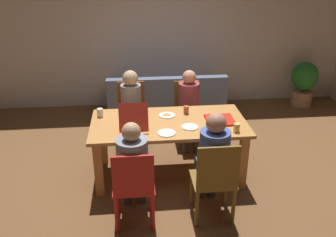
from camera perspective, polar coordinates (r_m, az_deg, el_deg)
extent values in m
plane|color=brown|center=(4.87, 0.12, -8.74)|extent=(20.00, 20.00, 0.00)
cube|color=beige|center=(6.82, -2.19, 13.66)|extent=(7.32, 0.12, 2.80)
cube|color=#BE7F40|center=(4.51, 0.13, -0.77)|extent=(1.94, 0.98, 0.04)
cube|color=#C7793E|center=(4.36, -10.89, -7.99)|extent=(0.10, 0.10, 0.73)
cube|color=#C7793E|center=(4.52, 11.74, -6.78)|extent=(0.10, 0.10, 0.73)
cube|color=#C7793E|center=(5.03, -10.24, -3.26)|extent=(0.10, 0.10, 0.73)
cube|color=#C7793E|center=(5.17, 9.30, -2.38)|extent=(0.10, 0.10, 0.73)
cylinder|color=red|center=(4.14, -7.96, -11.97)|extent=(0.05, 0.05, 0.45)
cylinder|color=red|center=(4.14, -2.72, -11.76)|extent=(0.05, 0.05, 0.45)
cylinder|color=red|center=(3.88, -8.10, -14.81)|extent=(0.05, 0.05, 0.45)
cylinder|color=red|center=(3.88, -2.43, -14.59)|extent=(0.05, 0.05, 0.45)
cube|color=red|center=(3.87, -5.44, -10.51)|extent=(0.44, 0.39, 0.02)
cube|color=red|center=(3.58, -5.55, -9.04)|extent=(0.42, 0.03, 0.45)
cylinder|color=#413F3F|center=(4.26, -6.48, -10.58)|extent=(0.10, 0.10, 0.47)
cylinder|color=#413F3F|center=(4.26, -4.28, -10.49)|extent=(0.10, 0.10, 0.47)
cube|color=#413F3F|center=(3.97, -5.51, -8.42)|extent=(0.29, 0.34, 0.11)
cylinder|color=gray|center=(3.70, -5.62, -6.66)|extent=(0.33, 0.33, 0.48)
sphere|color=tan|center=(3.55, -5.84, -2.10)|extent=(0.19, 0.19, 0.19)
cylinder|color=brown|center=(5.42, 5.31, -2.48)|extent=(0.04, 0.04, 0.45)
cylinder|color=brown|center=(5.37, 1.65, -2.65)|extent=(0.04, 0.04, 0.45)
cylinder|color=brown|center=(5.78, 4.58, -0.71)|extent=(0.04, 0.04, 0.45)
cylinder|color=brown|center=(5.73, 1.14, -0.86)|extent=(0.04, 0.04, 0.45)
cube|color=brown|center=(5.47, 3.22, 0.55)|extent=(0.40, 0.45, 0.02)
cube|color=brown|center=(5.57, 2.95, 3.70)|extent=(0.38, 0.03, 0.46)
cylinder|color=#433F3C|center=(5.29, 4.53, -3.06)|extent=(0.10, 0.10, 0.47)
cylinder|color=#433F3C|center=(5.27, 2.89, -3.15)|extent=(0.10, 0.10, 0.47)
cube|color=#433F3C|center=(5.29, 3.52, 0.39)|extent=(0.28, 0.35, 0.11)
cylinder|color=#9D3F47|center=(5.36, 3.29, 3.34)|extent=(0.31, 0.31, 0.45)
sphere|color=tan|center=(5.26, 3.38, 6.55)|extent=(0.20, 0.20, 0.20)
cylinder|color=brown|center=(5.30, -3.59, -3.08)|extent=(0.04, 0.04, 0.45)
cylinder|color=brown|center=(5.30, -7.55, -3.24)|extent=(0.04, 0.04, 0.45)
cylinder|color=brown|center=(5.64, -3.76, -1.30)|extent=(0.04, 0.04, 0.45)
cylinder|color=brown|center=(5.65, -7.48, -1.45)|extent=(0.04, 0.04, 0.45)
cube|color=brown|center=(5.37, -5.70, -0.01)|extent=(0.42, 0.44, 0.02)
cube|color=brown|center=(5.46, -5.83, 3.34)|extent=(0.40, 0.03, 0.50)
cylinder|color=#2F3736|center=(5.21, -4.76, -3.51)|extent=(0.10, 0.10, 0.47)
cylinder|color=#2F3736|center=(5.21, -6.37, -3.57)|extent=(0.10, 0.10, 0.47)
cube|color=#2F3736|center=(5.21, -5.71, -0.09)|extent=(0.27, 0.30, 0.11)
cylinder|color=gray|center=(5.26, -5.83, 2.90)|extent=(0.30, 0.30, 0.47)
sphere|color=tan|center=(5.15, -5.98, 6.35)|extent=(0.22, 0.22, 0.22)
cylinder|color=brown|center=(4.21, 3.72, -11.05)|extent=(0.04, 0.04, 0.45)
cylinder|color=brown|center=(4.29, 9.03, -10.64)|extent=(0.04, 0.04, 0.45)
cylinder|color=brown|center=(3.93, 4.58, -14.07)|extent=(0.04, 0.04, 0.45)
cylinder|color=brown|center=(4.01, 10.30, -13.54)|extent=(0.04, 0.04, 0.45)
cube|color=brown|center=(3.97, 7.08, -9.58)|extent=(0.46, 0.42, 0.02)
cube|color=brown|center=(3.67, 7.94, -7.89)|extent=(0.43, 0.03, 0.50)
cylinder|color=#363E40|center=(4.36, 4.94, -9.62)|extent=(0.10, 0.10, 0.47)
cylinder|color=#363E40|center=(4.38, 7.00, -9.47)|extent=(0.10, 0.10, 0.47)
cube|color=#363E40|center=(4.08, 6.59, -7.49)|extent=(0.29, 0.36, 0.11)
cylinder|color=#4459A4|center=(3.80, 7.33, -5.57)|extent=(0.32, 0.32, 0.52)
sphere|color=#AB7258|center=(3.64, 7.62, -0.72)|extent=(0.21, 0.21, 0.21)
cube|color=red|center=(4.57, 8.20, -0.23)|extent=(0.35, 0.35, 0.02)
cube|color=red|center=(4.45, -5.42, -0.81)|extent=(0.34, 0.34, 0.02)
cylinder|color=orange|center=(4.44, -5.43, -0.59)|extent=(0.30, 0.30, 0.01)
cube|color=red|center=(4.18, -5.47, 0.12)|extent=(0.34, 0.10, 0.33)
cylinder|color=white|center=(4.36, 3.48, -1.33)|extent=(0.20, 0.20, 0.01)
cylinder|color=white|center=(4.67, -0.18, 0.52)|extent=(0.21, 0.21, 0.01)
cone|color=#C28844|center=(4.67, -0.18, 0.67)|extent=(0.10, 0.10, 0.02)
cylinder|color=white|center=(4.21, -0.24, -2.31)|extent=(0.22, 0.22, 0.01)
cylinder|color=silver|center=(4.71, -10.68, 0.92)|extent=(0.08, 0.08, 0.11)
cylinder|color=silver|center=(4.71, -7.25, 1.11)|extent=(0.08, 0.08, 0.10)
cylinder|color=#B55430|center=(4.73, 2.89, 1.38)|extent=(0.07, 0.07, 0.10)
cylinder|color=#E7C55A|center=(4.31, 10.80, -1.44)|extent=(0.07, 0.07, 0.10)
cube|color=slate|center=(6.53, -0.36, 2.23)|extent=(2.03, 0.84, 0.41)
cube|color=slate|center=(6.06, -0.06, 4.62)|extent=(2.03, 0.16, 0.41)
cube|color=slate|center=(6.41, -8.55, 4.35)|extent=(0.20, 0.80, 0.18)
cube|color=slate|center=(6.57, 7.62, 4.91)|extent=(0.20, 0.80, 0.18)
cylinder|color=#AC7A58|center=(7.47, 20.32, 3.05)|extent=(0.39, 0.39, 0.28)
cylinder|color=brown|center=(7.40, 20.53, 4.44)|extent=(0.05, 0.05, 0.10)
ellipsoid|color=#25722A|center=(7.33, 20.81, 6.27)|extent=(0.49, 0.49, 0.54)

